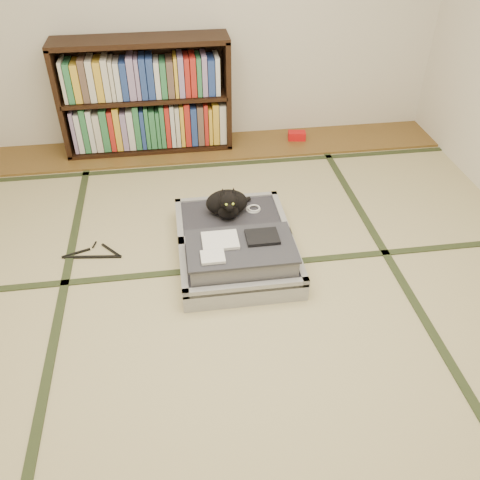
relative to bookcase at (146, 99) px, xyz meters
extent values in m
plane|color=#C7B485|center=(0.48, -2.07, -0.45)|extent=(4.50, 4.50, 0.00)
cube|color=brown|center=(0.48, -0.07, -0.44)|extent=(4.00, 0.50, 0.02)
cube|color=red|center=(1.28, -0.04, -0.40)|extent=(0.16, 0.11, 0.07)
cube|color=#2D381E|center=(-0.52, -2.07, -0.45)|extent=(0.05, 4.50, 0.01)
cube|color=#2D381E|center=(1.48, -2.07, -0.45)|extent=(0.05, 4.50, 0.01)
cube|color=#2D381E|center=(0.48, -1.67, -0.45)|extent=(4.00, 0.05, 0.01)
cube|color=#2D381E|center=(0.48, -0.37, -0.45)|extent=(4.00, 0.05, 0.01)
cube|color=black|center=(-0.66, 0.00, 0.02)|extent=(0.04, 0.31, 0.88)
cube|color=black|center=(0.66, 0.00, 0.02)|extent=(0.04, 0.31, 0.88)
cube|color=black|center=(0.00, 0.00, -0.42)|extent=(1.37, 0.31, 0.04)
cube|color=black|center=(0.00, 0.00, 0.46)|extent=(1.37, 0.31, 0.04)
cube|color=black|center=(0.00, 0.00, 0.02)|extent=(1.31, 0.31, 0.03)
cube|color=black|center=(0.00, 0.15, 0.02)|extent=(1.37, 0.02, 0.88)
cube|color=gray|center=(0.00, -0.02, -0.20)|extent=(1.23, 0.22, 0.37)
cube|color=gray|center=(0.00, -0.02, 0.21)|extent=(1.23, 0.22, 0.33)
cube|color=#A5A5A9|center=(0.52, -1.78, -0.39)|extent=(0.71, 0.47, 0.12)
cube|color=#2F2E36|center=(0.52, -1.78, -0.36)|extent=(0.64, 0.40, 0.09)
cube|color=#A5A5A9|center=(0.52, -2.00, -0.32)|extent=(0.71, 0.04, 0.05)
cube|color=#A5A5A9|center=(0.52, -1.56, -0.32)|extent=(0.71, 0.04, 0.05)
cube|color=#A5A5A9|center=(0.19, -1.78, -0.32)|extent=(0.04, 0.47, 0.05)
cube|color=#A5A5A9|center=(0.86, -1.78, -0.32)|extent=(0.04, 0.47, 0.05)
cube|color=#A5A5A9|center=(0.52, -1.31, -0.39)|extent=(0.71, 0.47, 0.12)
cube|color=#2F2E36|center=(0.52, -1.31, -0.36)|extent=(0.64, 0.40, 0.09)
cube|color=#A5A5A9|center=(0.52, -1.53, -0.32)|extent=(0.71, 0.04, 0.05)
cube|color=#A5A5A9|center=(0.52, -1.09, -0.32)|extent=(0.71, 0.04, 0.05)
cube|color=#A5A5A9|center=(0.19, -1.31, -0.32)|extent=(0.04, 0.47, 0.05)
cube|color=#A5A5A9|center=(0.86, -1.31, -0.32)|extent=(0.04, 0.47, 0.05)
cylinder|color=black|center=(0.52, -1.54, -0.32)|extent=(0.64, 0.02, 0.02)
cube|color=gray|center=(0.52, -1.78, -0.27)|extent=(0.61, 0.37, 0.12)
cube|color=#35343C|center=(0.52, -1.78, -0.20)|extent=(0.63, 0.39, 0.01)
cube|color=white|center=(0.41, -1.73, -0.18)|extent=(0.21, 0.17, 0.02)
cube|color=black|center=(0.65, -1.73, -0.18)|extent=(0.19, 0.15, 0.02)
cube|color=white|center=(0.35, -1.88, -0.18)|extent=(0.13, 0.11, 0.02)
cube|color=white|center=(0.31, -2.01, -0.38)|extent=(0.06, 0.01, 0.04)
cube|color=white|center=(0.43, -2.01, -0.40)|extent=(0.05, 0.01, 0.03)
cube|color=orange|center=(0.76, -2.01, -0.38)|extent=(0.05, 0.01, 0.03)
cube|color=#197F33|center=(0.69, -2.01, -0.37)|extent=(0.04, 0.01, 0.03)
ellipsoid|color=black|center=(0.50, -1.27, -0.23)|extent=(0.28, 0.18, 0.17)
ellipsoid|color=black|center=(0.50, -1.35, -0.25)|extent=(0.14, 0.10, 0.10)
ellipsoid|color=black|center=(0.50, -1.38, -0.14)|extent=(0.12, 0.11, 0.11)
sphere|color=black|center=(0.50, -1.43, -0.16)|extent=(0.05, 0.05, 0.05)
cone|color=black|center=(0.47, -1.36, -0.09)|extent=(0.04, 0.05, 0.06)
cone|color=black|center=(0.54, -1.36, -0.09)|extent=(0.04, 0.05, 0.06)
sphere|color=#A5BF33|center=(0.48, -1.43, -0.14)|extent=(0.02, 0.02, 0.02)
sphere|color=#A5BF33|center=(0.52, -1.43, -0.14)|extent=(0.02, 0.02, 0.02)
cylinder|color=black|center=(0.60, -1.19, -0.29)|extent=(0.17, 0.10, 0.03)
torus|color=white|center=(0.68, -1.26, -0.31)|extent=(0.10, 0.10, 0.01)
torus|color=white|center=(0.69, -1.26, -0.30)|extent=(0.08, 0.08, 0.01)
cube|color=black|center=(-0.38, -1.45, -0.44)|extent=(0.36, 0.06, 0.01)
cube|color=black|center=(-0.49, -1.39, -0.44)|extent=(0.18, 0.08, 0.01)
cube|color=black|center=(-0.27, -1.39, -0.44)|extent=(0.13, 0.15, 0.01)
cylinder|color=black|center=(-0.38, -1.32, -0.44)|extent=(0.03, 0.06, 0.01)
camera|label=1|loc=(0.19, -4.04, 1.60)|focal=38.00mm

